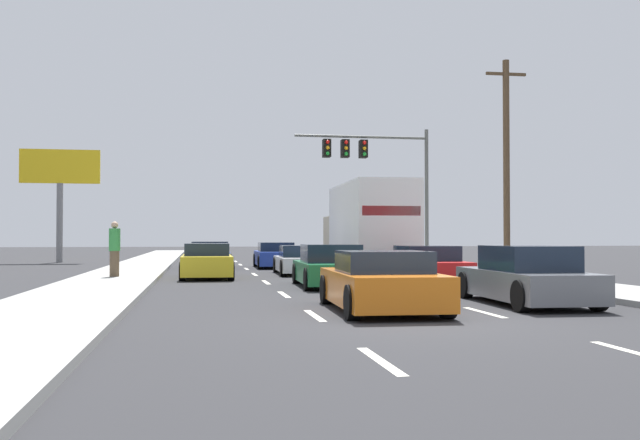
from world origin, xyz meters
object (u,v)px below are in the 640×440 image
Objects in this scene: pedestrian_near_corner at (115,249)px; utility_pole_mid at (506,162)px; car_orange at (381,283)px; car_navy at (210,256)px; car_blue at (275,256)px; car_white at (300,261)px; box_truck at (367,222)px; traffic_signal_mast at (368,160)px; roadside_billboard at (60,181)px; car_green at (330,268)px; car_yellow at (207,262)px; car_gray at (526,278)px; car_red at (426,266)px.

utility_pole_mid is at bearing 13.27° from pedestrian_near_corner.
car_navy is at bearing 98.85° from car_orange.
car_white is at bearing -86.85° from car_blue.
car_navy is 7.93m from box_truck.
roadside_billboard is (-16.90, 6.29, -0.85)m from traffic_signal_mast.
car_green is 9.50m from box_truck.
car_orange is (-0.25, -7.07, -0.01)m from car_green.
car_navy is 9.52m from pedestrian_near_corner.
car_orange is (3.37, -12.21, -0.03)m from car_yellow.
car_yellow is 19.50m from roadside_billboard.
box_truck is at bearing 28.18° from car_yellow.
car_green is 7.89m from pedestrian_near_corner.
car_navy is 0.97× the size of car_yellow.
car_gray is 15.76m from utility_pole_mid.
car_green is 25.62m from roadside_billboard.
car_gray is 22.85m from traffic_signal_mast.
car_gray is (3.22, -13.30, 0.07)m from car_white.
traffic_signal_mast is (8.37, 3.04, 5.05)m from car_navy.
car_red is 0.48× the size of utility_pole_mid.
roadside_billboard is (-15.18, 28.52, 4.17)m from car_gray.
car_white is 0.98× the size of car_red.
car_red is (3.51, 7.94, 0.00)m from car_orange.
car_yellow is 1.08× the size of car_white.
car_blue is 20.26m from car_orange.
roadside_billboard is (-15.16, 21.43, 4.20)m from car_red.
car_white is 0.99× the size of car_green.
box_truck reaches higher than car_navy.
car_orange reaches higher than car_white.
car_blue is 0.59× the size of traffic_signal_mast.
car_white is 0.65× the size of roadside_billboard.
car_green is 0.47× the size of utility_pole_mid.
car_navy is 13.32m from roadside_billboard.
utility_pole_mid reaches higher than car_orange.
car_white is 7.46m from pedestrian_near_corner.
car_red is at bearing -89.61° from box_truck.
car_orange is 8.68m from car_red.
roadside_billboard is at bearing 132.42° from car_navy.
car_yellow reaches higher than car_orange.
car_white is at bearing 88.71° from car_orange.
car_yellow is 7.89m from box_truck.
utility_pole_mid reaches higher than car_navy.
car_blue is 7.82m from traffic_signal_mast.
car_yellow is 1.05× the size of car_red.
car_blue is at bearing 100.37° from car_gray.
car_yellow is 12.67m from car_orange.
car_green is 7.03m from car_gray.
roadside_billboard reaches higher than car_navy.
roadside_billboard is (-15.10, 13.49, 2.65)m from box_truck.
car_green is 7.07m from car_orange.
car_orange reaches higher than car_red.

